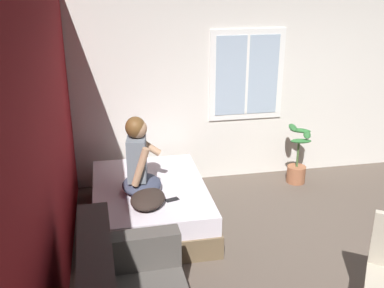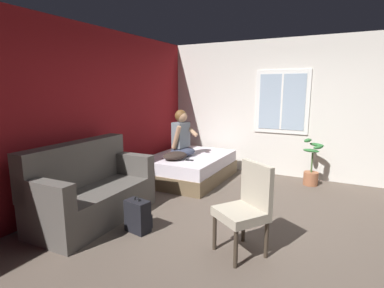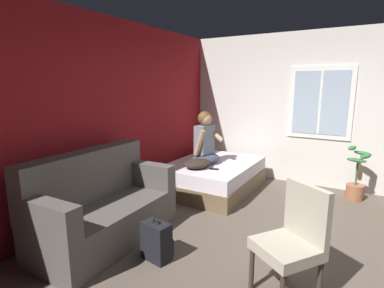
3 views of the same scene
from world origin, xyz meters
TOP-DOWN VIEW (x-y plane):
  - ground_plane at (0.00, 0.00)m, footprint 40.00×40.00m
  - wall_back_accent at (0.00, 2.85)m, footprint 10.03×0.16m
  - wall_side_with_window at (2.60, 0.01)m, footprint 0.19×6.93m
  - bed at (1.41, 1.88)m, footprint 1.79×1.33m
  - couch at (-0.79, 2.22)m, footprint 1.72×0.87m
  - side_chair at (-0.65, 0.10)m, footprint 0.64×0.64m
  - person_seated at (1.31, 1.99)m, footprint 0.58×0.51m
  - backpack at (-0.80, 1.42)m, footprint 0.27×0.32m
  - throw_pillow at (0.97, 1.94)m, footprint 0.57×0.49m
  - cell_phone at (1.02, 1.67)m, footprint 0.11×0.16m
  - potted_plant at (2.12, -0.27)m, footprint 0.39×0.37m

SIDE VIEW (x-z plane):
  - ground_plane at x=0.00m, z-range 0.00..0.00m
  - backpack at x=-0.80m, z-range -0.04..0.42m
  - bed at x=1.41m, z-range 0.00..0.48m
  - potted_plant at x=2.12m, z-range -0.12..0.73m
  - couch at x=-0.79m, z-range -0.13..0.91m
  - cell_phone at x=1.02m, z-range 0.48..0.49m
  - side_chair at x=-0.65m, z-range 0.04..1.02m
  - throw_pillow at x=0.97m, z-range 0.48..0.62m
  - person_seated at x=1.31m, z-range 0.40..1.27m
  - wall_back_accent at x=0.00m, z-range 0.00..2.70m
  - wall_side_with_window at x=2.60m, z-range 0.00..2.70m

